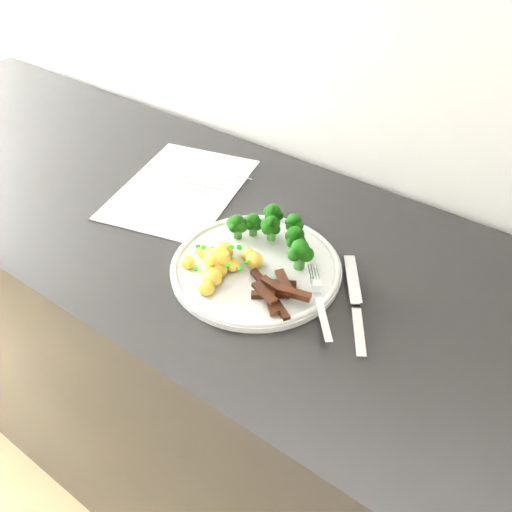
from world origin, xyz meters
name	(u,v)px	position (x,y,z in m)	size (l,w,h in m)	color
counter	(273,416)	(0.13, 1.68, 0.44)	(2.33, 0.58, 0.87)	black
recipe_paper	(181,188)	(-0.15, 1.75, 0.88)	(0.29, 0.35, 0.00)	white
plate	(256,267)	(0.12, 1.64, 0.88)	(0.28, 0.28, 0.02)	white
broccoli	(276,230)	(0.11, 1.70, 0.92)	(0.17, 0.09, 0.06)	#2E6322
potatoes	(220,261)	(0.07, 1.60, 0.90)	(0.11, 0.12, 0.04)	#FFC647
beef_strips	(276,291)	(0.18, 1.60, 0.89)	(0.11, 0.09, 0.03)	black
fork	(320,304)	(0.25, 1.62, 0.89)	(0.12, 0.14, 0.02)	silver
knife	(356,315)	(0.30, 1.64, 0.88)	(0.13, 0.18, 0.02)	silver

